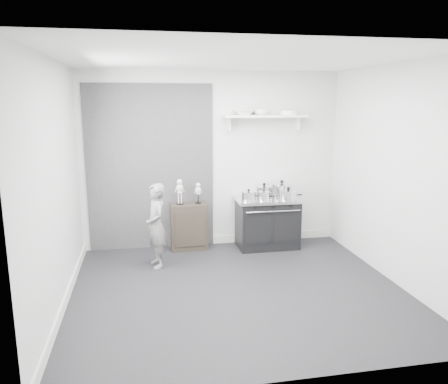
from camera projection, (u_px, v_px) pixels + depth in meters
The scene contains 16 objects.
ground at pixel (237, 290), 5.31m from camera, with size 4.00×4.00×0.00m, color black.
room_shell at pixel (228, 154), 5.10m from camera, with size 4.02×3.62×2.71m.
wall_shelf at pixel (265, 117), 6.65m from camera, with size 1.30×0.26×0.24m.
stove at pixel (267, 222), 6.79m from camera, with size 0.98×0.61×0.78m.
side_cabinet at pixel (189, 226), 6.71m from camera, with size 0.55×0.32×0.71m, color black.
child at pixel (156, 226), 5.94m from camera, with size 0.42×0.28×1.16m, color slate.
pot_front_left at pixel (249, 196), 6.55m from camera, with size 0.31×0.23×0.18m.
pot_back_left at pixel (264, 191), 6.82m from camera, with size 0.37×0.29×0.21m.
pot_back_right at pixel (282, 190), 6.82m from camera, with size 0.41×0.32×0.26m.
pot_front_right at pixel (288, 195), 6.58m from camera, with size 0.36×0.28×0.20m.
pot_front_center at pixel (264, 196), 6.52m from camera, with size 0.26×0.17×0.17m.
skeleton_full at pixel (180, 190), 6.56m from camera, with size 0.12×0.08×0.44m, color beige, non-canonical shape.
skeleton_torso at pixel (198, 192), 6.62m from camera, with size 0.10×0.07×0.36m, color beige, non-canonical shape.
bowl_large at pixel (244, 112), 6.57m from camera, with size 0.31×0.31×0.08m, color white.
bowl_small at pixel (261, 112), 6.62m from camera, with size 0.25×0.25×0.08m, color white.
plate_stack at pixel (288, 113), 6.70m from camera, with size 0.25×0.25×0.06m, color white.
Camera 1 is at (-1.08, -4.83, 2.26)m, focal length 35.00 mm.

